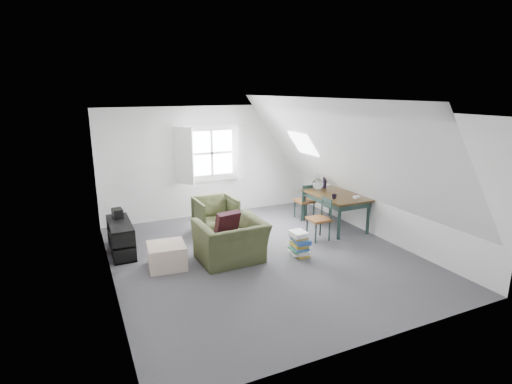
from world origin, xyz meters
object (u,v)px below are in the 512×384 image
dining_chair_near (320,218)px  media_shelf (121,239)px  armchair_far (216,231)px  ottoman (167,256)px  dining_table (335,198)px  dining_chair_far (305,201)px  magazine_stack (299,244)px  armchair_near (231,261)px

dining_chair_near → media_shelf: bearing=-98.7°
armchair_far → ottoman: bearing=-137.7°
dining_table → dining_chair_far: (-0.28, 0.72, -0.20)m
dining_chair_near → dining_table: bearing=130.3°
armchair_far → magazine_stack: magazine_stack is taller
media_shelf → magazine_stack: size_ratio=2.51×
dining_chair_far → dining_chair_near: 1.27m
armchair_near → media_shelf: bearing=-36.7°
armchair_near → armchair_far: (0.25, 1.49, 0.00)m
ottoman → media_shelf: size_ratio=0.53×
armchair_far → media_shelf: (-1.90, -0.35, 0.26)m
dining_table → dining_chair_near: size_ratio=1.76×
dining_chair_far → magazine_stack: (-1.18, -1.73, -0.20)m
dining_table → media_shelf: 4.33m
armchair_far → magazine_stack: (0.93, -1.78, 0.22)m
armchair_near → ottoman: 1.09m
dining_chair_far → dining_chair_near: bearing=72.3°
armchair_near → media_shelf: (-1.65, 1.14, 0.26)m
armchair_near → dining_table: (2.64, 0.71, 0.63)m
media_shelf → armchair_near: bearing=-38.3°
armchair_near → dining_table: size_ratio=0.76×
armchair_near → ottoman: (-1.05, 0.22, 0.20)m
dining_chair_far → media_shelf: bearing=5.2°
dining_chair_far → dining_table: bearing=112.3°
media_shelf → armchair_far: bearing=6.6°
dining_chair_far → magazine_stack: dining_chair_far is taller
dining_chair_far → media_shelf: (-4.01, -0.29, -0.17)m
ottoman → magazine_stack: (2.22, -0.52, 0.03)m
armchair_near → dining_chair_near: size_ratio=1.34×
dining_table → magazine_stack: (-1.46, -1.01, -0.40)m
armchair_far → ottoman: size_ratio=1.35×
armchair_far → media_shelf: bearing=-171.7°
dining_table → dining_chair_near: 0.86m
dining_chair_far → dining_chair_near: (-0.41, -1.20, -0.00)m
dining_chair_far → ottoman: bearing=20.6°
media_shelf → dining_table: bearing=-9.5°
armchair_near → dining_chair_near: 2.01m
armchair_far → dining_chair_near: bearing=-38.6°
dining_table → dining_chair_near: (-0.69, -0.48, -0.20)m
armchair_near → magazine_stack: magazine_stack is taller
dining_chair_far → magazine_stack: size_ratio=1.85×
armchair_far → ottoman: ottoman is taller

